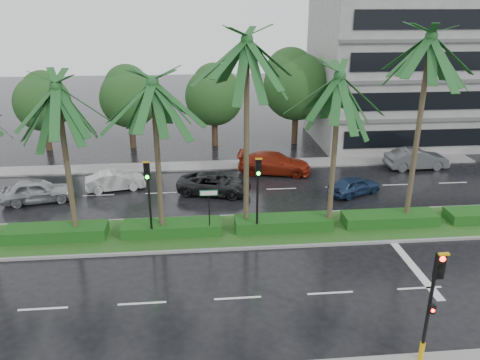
{
  "coord_description": "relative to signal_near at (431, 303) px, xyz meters",
  "views": [
    {
      "loc": [
        -1.45,
        -21.61,
        11.76
      ],
      "look_at": [
        0.7,
        1.5,
        2.85
      ],
      "focal_mm": 35.0,
      "sensor_mm": 36.0,
      "label": 1
    }
  ],
  "objects": [
    {
      "name": "bg_trees",
      "position": [
        -4.46,
        26.98,
        2.23
      ],
      "size": [
        32.8,
        5.69,
        8.22
      ],
      "color": "#352418",
      "rests_on": "ground"
    },
    {
      "name": "car_darkgrey",
      "position": [
        -6.5,
        16.04,
        -1.84
      ],
      "size": [
        3.32,
        5.15,
        1.32
      ],
      "primitive_type": "imported",
      "rotation": [
        0.0,
        0.0,
        1.32
      ],
      "color": "black",
      "rests_on": "ground"
    },
    {
      "name": "hedge",
      "position": [
        -6.0,
        10.39,
        -2.05
      ],
      "size": [
        35.2,
        1.4,
        0.6
      ],
      "color": "#144313",
      "rests_on": "median"
    },
    {
      "name": "car_blue",
      "position": [
        2.5,
        15.04,
        -1.89
      ],
      "size": [
        2.8,
        3.89,
        1.23
      ],
      "primitive_type": "imported",
      "rotation": [
        0.0,
        0.0,
        1.99
      ],
      "color": "navy",
      "rests_on": "ground"
    },
    {
      "name": "building",
      "position": [
        11.0,
        27.39,
        3.5
      ],
      "size": [
        16.0,
        10.0,
        12.0
      ],
      "primitive_type": "cube",
      "color": "gray",
      "rests_on": "ground"
    },
    {
      "name": "street_sign",
      "position": [
        -7.0,
        9.87,
        -0.38
      ],
      "size": [
        0.95,
        0.09,
        2.6
      ],
      "color": "black",
      "rests_on": "median"
    },
    {
      "name": "ground",
      "position": [
        -6.0,
        9.39,
        -2.5
      ],
      "size": [
        120.0,
        120.0,
        0.0
      ],
      "primitive_type": "plane",
      "color": "black",
      "rests_on": "ground"
    },
    {
      "name": "signal_median_left",
      "position": [
        -10.0,
        9.69,
        0.49
      ],
      "size": [
        0.34,
        0.42,
        4.36
      ],
      "color": "black",
      "rests_on": "median"
    },
    {
      "name": "signal_near",
      "position": [
        0.0,
        0.0,
        0.0
      ],
      "size": [
        0.34,
        0.45,
        4.36
      ],
      "color": "black",
      "rests_on": "near_sidewalk"
    },
    {
      "name": "signal_median_right",
      "position": [
        -4.5,
        9.69,
        0.49
      ],
      "size": [
        0.34,
        0.42,
        4.36
      ],
      "color": "black",
      "rests_on": "median"
    },
    {
      "name": "car_grey",
      "position": [
        8.72,
        19.48,
        -1.75
      ],
      "size": [
        1.74,
        4.63,
        1.51
      ],
      "primitive_type": "imported",
      "rotation": [
        0.0,
        0.0,
        1.6
      ],
      "color": "#505354",
      "rests_on": "ground"
    },
    {
      "name": "palm_row",
      "position": [
        -7.24,
        10.41,
        5.63
      ],
      "size": [
        26.3,
        4.2,
        10.82
      ],
      "color": "#403624",
      "rests_on": "median"
    },
    {
      "name": "car_silver",
      "position": [
        -17.5,
        15.7,
        -1.77
      ],
      "size": [
        2.48,
        4.53,
        1.46
      ],
      "primitive_type": "imported",
      "rotation": [
        0.0,
        0.0,
        1.75
      ],
      "color": "#9FA2A6",
      "rests_on": "ground"
    },
    {
      "name": "median",
      "position": [
        -6.0,
        10.39,
        -2.42
      ],
      "size": [
        36.0,
        4.0,
        0.15
      ],
      "color": "gray",
      "rests_on": "ground"
    },
    {
      "name": "car_red",
      "position": [
        -2.0,
        19.5,
        -1.74
      ],
      "size": [
        3.28,
        5.61,
        1.53
      ],
      "primitive_type": "imported",
      "rotation": [
        0.0,
        0.0,
        1.34
      ],
      "color": "maroon",
      "rests_on": "ground"
    },
    {
      "name": "far_sidewalk",
      "position": [
        -6.0,
        21.39,
        -2.44
      ],
      "size": [
        40.0,
        2.0,
        0.12
      ],
      "primitive_type": "cube",
      "color": "gray",
      "rests_on": "ground"
    },
    {
      "name": "car_white",
      "position": [
        -13.0,
        17.3,
        -1.87
      ],
      "size": [
        2.07,
        4.02,
        1.26
      ],
      "primitive_type": "imported",
      "rotation": [
        0.0,
        0.0,
        1.77
      ],
      "color": "silver",
      "rests_on": "ground"
    },
    {
      "name": "lane_markings",
      "position": [
        -2.96,
        8.96,
        -2.5
      ],
      "size": [
        34.0,
        13.06,
        0.01
      ],
      "color": "silver",
      "rests_on": "ground"
    }
  ]
}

